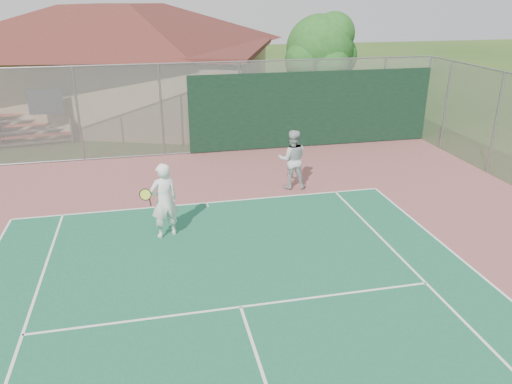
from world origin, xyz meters
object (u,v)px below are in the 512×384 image
player_white_front (164,201)px  tree (321,51)px  bleachers (35,127)px  clubhouse (118,51)px  player_grey_back (292,160)px

player_white_front → tree: bearing=-145.0°
tree → bleachers: bearing=-177.3°
clubhouse → player_white_front: 14.37m
clubhouse → player_white_front: clubhouse is taller
clubhouse → bleachers: size_ratio=5.43×
bleachers → tree: bearing=-5.3°
player_white_front → player_grey_back: bearing=-166.6°
bleachers → player_white_front: (4.95, -10.33, 0.40)m
bleachers → player_grey_back: (9.10, -7.69, 0.36)m
tree → player_white_front: 13.71m
tree → player_white_front: (-7.93, -10.93, -2.38)m
clubhouse → tree: clubhouse is taller
clubhouse → player_grey_back: bearing=-44.7°
bleachers → clubhouse: bearing=38.9°
tree → player_grey_back: 9.42m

